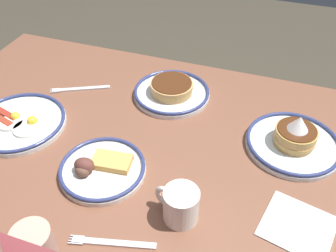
{
  "coord_description": "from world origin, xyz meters",
  "views": [
    {
      "loc": [
        -0.29,
        0.7,
        1.45
      ],
      "look_at": [
        -0.04,
        -0.03,
        0.77
      ],
      "focal_mm": 39.06,
      "sensor_mm": 36.0,
      "label": 1
    }
  ],
  "objects_px": {
    "coffee_mug": "(180,204)",
    "fork_near": "(112,243)",
    "plate_far_side": "(101,168)",
    "fork_far": "(80,89)",
    "paper_napkin": "(298,226)",
    "plate_near_main": "(172,91)",
    "plate_far_companion": "(294,141)",
    "plate_center_pancakes": "(19,122)"
  },
  "relations": [
    {
      "from": "fork_far",
      "to": "paper_napkin",
      "type": "bearing_deg",
      "value": 156.92
    },
    {
      "from": "plate_near_main",
      "to": "plate_center_pancakes",
      "type": "xyz_separation_m",
      "value": [
        0.37,
        0.28,
        -0.01
      ]
    },
    {
      "from": "plate_center_pancakes",
      "to": "paper_napkin",
      "type": "relative_size",
      "value": 1.78
    },
    {
      "from": "plate_near_main",
      "to": "fork_far",
      "type": "relative_size",
      "value": 1.34
    },
    {
      "from": "plate_far_side",
      "to": "coffee_mug",
      "type": "bearing_deg",
      "value": 164.95
    },
    {
      "from": "plate_near_main",
      "to": "paper_napkin",
      "type": "height_order",
      "value": "plate_near_main"
    },
    {
      "from": "coffee_mug",
      "to": "fork_far",
      "type": "relative_size",
      "value": 0.6
    },
    {
      "from": "coffee_mug",
      "to": "fork_near",
      "type": "bearing_deg",
      "value": 44.42
    },
    {
      "from": "plate_far_side",
      "to": "paper_napkin",
      "type": "relative_size",
      "value": 1.47
    },
    {
      "from": "plate_far_side",
      "to": "fork_far",
      "type": "distance_m",
      "value": 0.38
    },
    {
      "from": "fork_far",
      "to": "plate_center_pancakes",
      "type": "bearing_deg",
      "value": 70.77
    },
    {
      "from": "fork_near",
      "to": "fork_far",
      "type": "distance_m",
      "value": 0.59
    },
    {
      "from": "plate_far_side",
      "to": "fork_near",
      "type": "height_order",
      "value": "plate_far_side"
    },
    {
      "from": "plate_near_main",
      "to": "plate_far_side",
      "type": "xyz_separation_m",
      "value": [
        0.07,
        0.37,
        -0.0
      ]
    },
    {
      "from": "plate_far_side",
      "to": "coffee_mug",
      "type": "xyz_separation_m",
      "value": [
        -0.23,
        0.06,
        0.03
      ]
    },
    {
      "from": "coffee_mug",
      "to": "fork_far",
      "type": "height_order",
      "value": "coffee_mug"
    },
    {
      "from": "coffee_mug",
      "to": "paper_napkin",
      "type": "distance_m",
      "value": 0.27
    },
    {
      "from": "plate_center_pancakes",
      "to": "plate_far_side",
      "type": "height_order",
      "value": "plate_far_side"
    },
    {
      "from": "plate_near_main",
      "to": "fork_near",
      "type": "distance_m",
      "value": 0.55
    },
    {
      "from": "plate_near_main",
      "to": "fork_near",
      "type": "height_order",
      "value": "plate_near_main"
    },
    {
      "from": "plate_far_companion",
      "to": "fork_near",
      "type": "bearing_deg",
      "value": 51.64
    },
    {
      "from": "fork_far",
      "to": "coffee_mug",
      "type": "bearing_deg",
      "value": 141.67
    },
    {
      "from": "plate_center_pancakes",
      "to": "plate_far_companion",
      "type": "xyz_separation_m",
      "value": [
        -0.76,
        -0.17,
        0.01
      ]
    },
    {
      "from": "plate_near_main",
      "to": "plate_far_side",
      "type": "distance_m",
      "value": 0.37
    },
    {
      "from": "plate_far_companion",
      "to": "fork_near",
      "type": "xyz_separation_m",
      "value": [
        0.34,
        0.43,
        -0.02
      ]
    },
    {
      "from": "fork_far",
      "to": "plate_far_companion",
      "type": "bearing_deg",
      "value": 175.95
    },
    {
      "from": "plate_far_side",
      "to": "coffee_mug",
      "type": "relative_size",
      "value": 2.02
    },
    {
      "from": "plate_far_companion",
      "to": "paper_napkin",
      "type": "xyz_separation_m",
      "value": [
        -0.03,
        0.26,
        -0.02
      ]
    },
    {
      "from": "plate_far_companion",
      "to": "plate_far_side",
      "type": "xyz_separation_m",
      "value": [
        0.45,
        0.25,
        -0.01
      ]
    },
    {
      "from": "coffee_mug",
      "to": "plate_far_companion",
      "type": "bearing_deg",
      "value": -125.34
    },
    {
      "from": "plate_near_main",
      "to": "fork_far",
      "type": "distance_m",
      "value": 0.3
    },
    {
      "from": "plate_far_companion",
      "to": "coffee_mug",
      "type": "height_order",
      "value": "plate_far_companion"
    },
    {
      "from": "fork_near",
      "to": "plate_near_main",
      "type": "bearing_deg",
      "value": -84.99
    },
    {
      "from": "plate_far_side",
      "to": "plate_center_pancakes",
      "type": "bearing_deg",
      "value": -15.55
    },
    {
      "from": "plate_center_pancakes",
      "to": "plate_far_companion",
      "type": "bearing_deg",
      "value": -167.49
    },
    {
      "from": "plate_center_pancakes",
      "to": "paper_napkin",
      "type": "distance_m",
      "value": 0.8
    },
    {
      "from": "plate_near_main",
      "to": "coffee_mug",
      "type": "bearing_deg",
      "value": 110.8
    },
    {
      "from": "paper_napkin",
      "to": "fork_far",
      "type": "relative_size",
      "value": 0.82
    },
    {
      "from": "plate_near_main",
      "to": "plate_far_companion",
      "type": "bearing_deg",
      "value": 163.5
    },
    {
      "from": "plate_far_companion",
      "to": "fork_far",
      "type": "relative_size",
      "value": 1.4
    },
    {
      "from": "plate_far_side",
      "to": "plate_far_companion",
      "type": "bearing_deg",
      "value": -150.74
    },
    {
      "from": "plate_far_side",
      "to": "fork_far",
      "type": "height_order",
      "value": "plate_far_side"
    }
  ]
}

